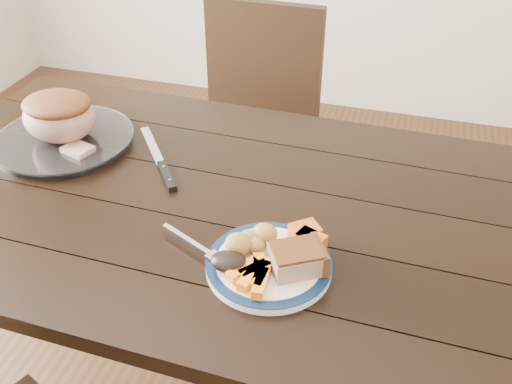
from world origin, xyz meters
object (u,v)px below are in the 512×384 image
(chair_far, at_px, (253,125))
(carving_knife, at_px, (163,168))
(fork, at_px, (199,247))
(dining_table, at_px, (226,231))
(serving_platter, at_px, (65,141))
(roast_joint, at_px, (59,117))
(pork_slice, at_px, (296,260))
(dinner_plate, at_px, (269,265))

(chair_far, relative_size, carving_knife, 3.48)
(chair_far, height_order, fork, chair_far)
(dining_table, bearing_deg, serving_platter, 166.77)
(roast_joint, bearing_deg, serving_platter, 0.00)
(serving_platter, bearing_deg, pork_slice, -23.98)
(dining_table, relative_size, roast_joint, 8.66)
(pork_slice, relative_size, roast_joint, 0.51)
(dinner_plate, distance_m, pork_slice, 0.06)
(roast_joint, xyz_separation_m, carving_knife, (0.30, -0.04, -0.07))
(chair_far, distance_m, dinner_plate, 1.01)
(chair_far, bearing_deg, pork_slice, 113.63)
(carving_knife, bearing_deg, pork_slice, 18.60)
(serving_platter, bearing_deg, chair_far, 62.40)
(carving_knife, bearing_deg, roast_joint, -135.45)
(dining_table, relative_size, pork_slice, 16.91)
(dining_table, relative_size, dinner_plate, 6.60)
(fork, bearing_deg, chair_far, 125.31)
(fork, relative_size, roast_joint, 0.90)
(serving_platter, bearing_deg, dining_table, -13.23)
(chair_far, bearing_deg, serving_platter, 64.62)
(dinner_plate, distance_m, fork, 0.15)
(fork, bearing_deg, pork_slice, 23.94)
(dinner_plate, xyz_separation_m, carving_knife, (-0.34, 0.26, -0.00))
(dinner_plate, distance_m, carving_knife, 0.43)
(serving_platter, xyz_separation_m, fork, (0.49, -0.30, 0.01))
(pork_slice, xyz_separation_m, roast_joint, (-0.69, 0.31, 0.04))
(dinner_plate, xyz_separation_m, serving_platter, (-0.64, 0.30, 0.00))
(dinner_plate, bearing_deg, serving_platter, 154.55)
(chair_far, bearing_deg, dinner_plate, 110.75)
(pork_slice, bearing_deg, carving_knife, 146.02)
(serving_platter, bearing_deg, carving_knife, -8.03)
(dining_table, bearing_deg, carving_knife, 158.83)
(pork_slice, bearing_deg, serving_platter, 156.02)
(fork, xyz_separation_m, roast_joint, (-0.49, 0.30, 0.06))
(chair_far, xyz_separation_m, dinner_plate, (0.31, -0.93, 0.23))
(roast_joint, bearing_deg, dining_table, -13.23)
(dinner_plate, bearing_deg, roast_joint, 154.55)
(dinner_plate, height_order, serving_platter, serving_platter)
(dining_table, relative_size, carving_knife, 6.07)
(roast_joint, bearing_deg, chair_far, 62.40)
(dinner_plate, height_order, pork_slice, pork_slice)
(serving_platter, distance_m, carving_knife, 0.30)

